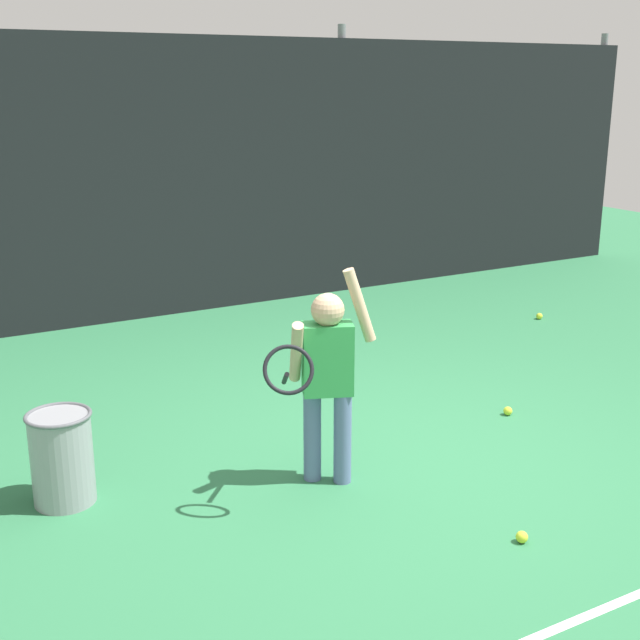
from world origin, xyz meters
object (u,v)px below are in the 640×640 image
Objects in this scene: tennis_player at (326,371)px; tennis_ball_2 at (522,537)px; ball_hopper at (62,457)px; tennis_ball_3 at (508,411)px; tennis_ball_0 at (539,316)px.

tennis_player is 1.45m from tennis_ball_2.
ball_hopper reaches higher than tennis_ball_2.
tennis_ball_2 is at bearing -41.35° from tennis_player.
tennis_player is 20.46× the size of tennis_ball_2.
tennis_player reaches higher than tennis_ball_3.
tennis_ball_2 is (2.04, -1.68, -0.26)m from ball_hopper.
tennis_ball_0 is 1.00× the size of tennis_ball_2.
tennis_player is 20.46× the size of tennis_ball_0.
ball_hopper is at bearing -177.73° from tennis_player.
tennis_ball_2 is 1.00× the size of tennis_ball_3.
tennis_ball_3 is at bearing 30.95° from tennis_player.
tennis_player is at bearing -171.38° from tennis_ball_3.
tennis_ball_0 is 2.74m from tennis_ball_3.
ball_hopper is 8.52× the size of tennis_ball_2.
tennis_ball_2 is at bearing -39.51° from ball_hopper.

